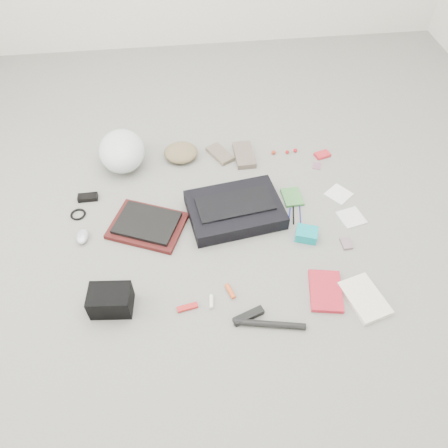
{
  "coord_description": "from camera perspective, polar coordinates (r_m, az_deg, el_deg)",
  "views": [
    {
      "loc": [
        -0.18,
        -1.45,
        1.76
      ],
      "look_at": [
        0.0,
        0.0,
        0.05
      ],
      "focal_mm": 35.0,
      "sensor_mm": 36.0,
      "label": 1
    }
  ],
  "objects": [
    {
      "name": "stamp_sheet",
      "position": [
        2.69,
        12.04,
        7.41
      ],
      "size": [
        0.07,
        0.07,
        0.0
      ],
      "primitive_type": "cube",
      "rotation": [
        0.0,
        0.0,
        -0.38
      ],
      "color": "#98607B",
      "rests_on": "ground_plane"
    },
    {
      "name": "laptop_sleeve",
      "position": [
        2.33,
        -9.96,
        -0.23
      ],
      "size": [
        0.45,
        0.4,
        0.03
      ],
      "primitive_type": "cube",
      "rotation": [
        0.0,
        0.0,
        -0.41
      ],
      "color": "#4B1514",
      "rests_on": "ground_plane"
    },
    {
      "name": "accordion_wallet",
      "position": [
        2.28,
        10.72,
        -1.31
      ],
      "size": [
        0.13,
        0.12,
        0.05
      ],
      "primitive_type": "cube",
      "rotation": [
        0.0,
        0.0,
        -0.34
      ],
      "color": "#0DA8B1",
      "rests_on": "ground_plane"
    },
    {
      "name": "lollipop_b",
      "position": [
        2.74,
        8.25,
        9.29
      ],
      "size": [
        0.03,
        0.03,
        0.02
      ],
      "primitive_type": "sphere",
      "rotation": [
        0.0,
        0.0,
        0.43
      ],
      "color": "red",
      "rests_on": "ground_plane"
    },
    {
      "name": "messenger_bag",
      "position": [
        2.33,
        1.43,
        1.87
      ],
      "size": [
        0.53,
        0.41,
        0.08
      ],
      "primitive_type": "cube",
      "rotation": [
        0.0,
        0.0,
        0.15
      ],
      "color": "black",
      "rests_on": "ground_plane"
    },
    {
      "name": "card_deck",
      "position": [
        2.31,
        15.67,
        -2.48
      ],
      "size": [
        0.05,
        0.07,
        0.01
      ],
      "primitive_type": "cube",
      "rotation": [
        0.0,
        0.0,
        0.03
      ],
      "color": "gray",
      "rests_on": "ground_plane"
    },
    {
      "name": "notepad",
      "position": [
        2.47,
        8.9,
        3.5
      ],
      "size": [
        0.11,
        0.14,
        0.02
      ],
      "primitive_type": "cube",
      "rotation": [
        0.0,
        0.0,
        0.04
      ],
      "color": "#40803F",
      "rests_on": "ground_plane"
    },
    {
      "name": "mitten_right",
      "position": [
        2.69,
        2.63,
        9.0
      ],
      "size": [
        0.12,
        0.23,
        0.03
      ],
      "primitive_type": "cube",
      "rotation": [
        0.0,
        0.0,
        0.03
      ],
      "color": "#736357",
      "rests_on": "ground_plane"
    },
    {
      "name": "book_white",
      "position": [
        2.14,
        17.88,
        -9.21
      ],
      "size": [
        0.21,
        0.26,
        0.02
      ],
      "primitive_type": "cube",
      "rotation": [
        0.0,
        0.0,
        0.26
      ],
      "color": "silver",
      "rests_on": "ground_plane"
    },
    {
      "name": "mouse",
      "position": [
        2.35,
        -18.01,
        -1.56
      ],
      "size": [
        0.06,
        0.1,
        0.04
      ],
      "primitive_type": "ellipsoid",
      "rotation": [
        0.0,
        0.0,
        -0.03
      ],
      "color": "silver",
      "rests_on": "ground_plane"
    },
    {
      "name": "pen_blue",
      "position": [
        2.37,
        8.52,
        0.85
      ],
      "size": [
        0.05,
        0.13,
        0.01
      ],
      "primitive_type": "cylinder",
      "rotation": [
        1.57,
        0.0,
        -0.3
      ],
      "color": "navy",
      "rests_on": "ground_plane"
    },
    {
      "name": "napkin_top",
      "position": [
        2.54,
        14.76,
        3.79
      ],
      "size": [
        0.17,
        0.17,
        0.01
      ],
      "primitive_type": "cube",
      "rotation": [
        0.0,
        0.0,
        0.66
      ],
      "color": "white",
      "rests_on": "ground_plane"
    },
    {
      "name": "bike_pump",
      "position": [
        1.98,
        5.98,
        -12.88
      ],
      "size": [
        0.32,
        0.09,
        0.03
      ],
      "primitive_type": "cylinder",
      "rotation": [
        0.0,
        1.57,
        -0.2
      ],
      "color": "black",
      "rests_on": "ground_plane"
    },
    {
      "name": "cable_coil",
      "position": [
        2.48,
        -18.52,
        1.2
      ],
      "size": [
        0.1,
        0.1,
        0.01
      ],
      "primitive_type": "torus",
      "rotation": [
        0.0,
        0.0,
        -0.2
      ],
      "color": "black",
      "rests_on": "ground_plane"
    },
    {
      "name": "altoids_tin",
      "position": [
        2.77,
        12.72,
        8.81
      ],
      "size": [
        0.1,
        0.08,
        0.02
      ],
      "primitive_type": "cube",
      "rotation": [
        0.0,
        0.0,
        0.27
      ],
      "color": "red",
      "rests_on": "ground_plane"
    },
    {
      "name": "bag_flap",
      "position": [
        2.3,
        1.45,
        2.65
      ],
      "size": [
        0.42,
        0.24,
        0.01
      ],
      "primitive_type": "cube",
      "rotation": [
        0.0,
        0.0,
        0.15
      ],
      "color": "black",
      "rests_on": "messenger_bag"
    },
    {
      "name": "mitten_left",
      "position": [
        2.7,
        -0.54,
        9.13
      ],
      "size": [
        0.17,
        0.2,
        0.03
      ],
      "primitive_type": "cube",
      "rotation": [
        0.0,
        0.0,
        0.51
      ],
      "color": "#756856",
      "rests_on": "ground_plane"
    },
    {
      "name": "pen_black",
      "position": [
        2.39,
        9.06,
        1.37
      ],
      "size": [
        0.04,
        0.15,
        0.01
      ],
      "primitive_type": "cylinder",
      "rotation": [
        1.57,
        0.0,
        -0.21
      ],
      "color": "black",
      "rests_on": "ground_plane"
    },
    {
      "name": "laptop",
      "position": [
        2.31,
        -10.04,
        0.14
      ],
      "size": [
        0.37,
        0.33,
        0.02
      ],
      "primitive_type": "cube",
      "rotation": [
        0.0,
        0.0,
        -0.41
      ],
      "color": "black",
      "rests_on": "laptop_sleeve"
    },
    {
      "name": "lollipop_a",
      "position": [
        2.73,
        6.49,
        9.29
      ],
      "size": [
        0.03,
        0.03,
        0.03
      ],
      "primitive_type": "sphere",
      "rotation": [
        0.0,
        0.0,
        0.27
      ],
      "color": "#B5391C",
      "rests_on": "ground_plane"
    },
    {
      "name": "u_lock",
      "position": [
        1.99,
        3.22,
        -11.9
      ],
      "size": [
        0.15,
        0.08,
        0.03
      ],
      "primitive_type": "cube",
      "rotation": [
        0.0,
        0.0,
        0.35
      ],
      "color": "black",
      "rests_on": "ground_plane"
    },
    {
      "name": "ground_plane",
      "position": [
        2.29,
        0.0,
        -0.81
      ],
      "size": [
        4.0,
        4.0,
        0.0
      ],
      "primitive_type": "plane",
      "color": "gray"
    },
    {
      "name": "pen_navy",
      "position": [
        2.39,
        9.92,
        1.28
      ],
      "size": [
        0.03,
        0.12,
        0.01
      ],
      "primitive_type": "cylinder",
      "rotation": [
        1.57,
        0.0,
        -0.18
      ],
      "color": "navy",
      "rests_on": "ground_plane"
    },
    {
      "name": "book_red",
      "position": [
        2.11,
        13.14,
        -8.51
      ],
      "size": [
        0.18,
        0.24,
        0.02
      ],
      "primitive_type": "cube",
      "rotation": [
        0.0,
        0.0,
        -0.18
      ],
      "color": "red",
      "rests_on": "ground_plane"
    },
    {
      "name": "bike_helmet",
      "position": [
        2.65,
        -13.19,
        9.28
      ],
      "size": [
        0.3,
        0.35,
        0.2
      ],
      "primitive_type": "ellipsoid",
      "rotation": [
        0.0,
        0.0,
        0.09
      ],
      "color": "white",
      "rests_on": "ground_plane"
    },
    {
      "name": "beanie",
      "position": [
        2.69,
        -5.65,
        9.28
      ],
      "size": [
        0.22,
        0.21,
        0.07
      ],
      "primitive_type": "ellipsoid",
      "rotation": [
        0.0,
        0.0,
        -0.1
      ],
      "color": "olive",
      "rests_on": "ground_plane"
    },
    {
      "name": "toiletry_tube_white",
      "position": [
        2.03,
        -1.65,
        -10.1
      ],
      "size": [
        0.03,
        0.07,
        0.02
      ],
      "primitive_type": "cylinder",
      "rotation": [
        1.57,
        0.0,
        -0.1
      ],
      "color": "silver",
      "rests_on": "ground_plane"
    },
    {
      "name": "lollipop_c",
      "position": [
        2.76,
        9.29,
        9.46
      ],
      "size": [
        0.03,
        0.03,
        0.02
      ],
      "primitive_type": "sphere",
      "rotation": [
        0.0,
        0.0,
        -0.19
      ],
      "color": "red",
      "rests_on": "ground_plane"
    },
    {
      "name": "toiletry_tube_orange",
      "position": [
        2.06,
        0.82,
        -8.77
      ],
      "size": [
        0.05,
        0.08,
        0.02
      ],
      "primitive_type": "cylinder",
      "rotation": [
        1.57,
        0.0,
        0.31
      ],
      "color": "#DD5121",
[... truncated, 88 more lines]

